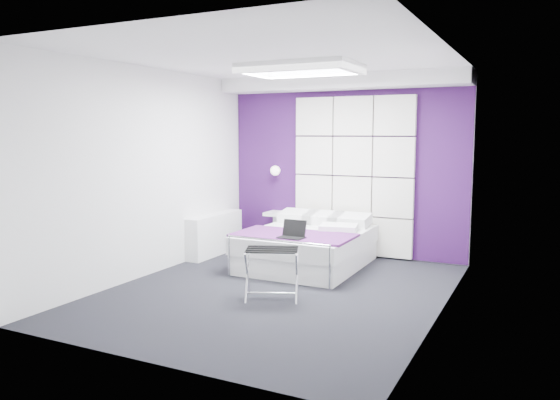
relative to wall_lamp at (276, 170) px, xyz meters
The scene contains 15 objects.
floor 2.61m from the wall_lamp, 62.99° to the right, with size 4.40×4.40×0.00m, color black.
ceiling 2.69m from the wall_lamp, 62.99° to the right, with size 4.40×4.40×0.00m, color white.
wall_back 1.06m from the wall_lamp, ahead, with size 3.60×3.60×0.00m, color silver.
wall_left 2.19m from the wall_lamp, 110.01° to the right, with size 4.40×4.40×0.00m, color silver.
wall_right 3.52m from the wall_lamp, 35.86° to the right, with size 4.40×4.40×0.00m, color silver.
accent_wall 1.06m from the wall_lamp, ahead, with size 3.58×0.02×2.58m, color #351047.
soffit 1.66m from the wall_lamp, ahead, with size 3.58×0.50×0.20m, color white.
headboard 1.20m from the wall_lamp, ahead, with size 1.80×0.08×2.30m, color white, non-canonical shape.
skylight 2.24m from the wall_lamp, 54.28° to the right, with size 1.36×0.86×0.12m, color white, non-canonical shape.
wall_lamp is the anchor object (origin of this frame).
radiator 1.35m from the wall_lamp, 130.10° to the right, with size 0.22×1.20×0.60m, color white.
bed 1.54m from the wall_lamp, 43.25° to the right, with size 1.51×1.81×0.64m.
nightstand 0.67m from the wall_lamp, 21.65° to the right, with size 0.46×0.36×0.05m, color white.
luggage_rack 2.76m from the wall_lamp, 64.42° to the right, with size 0.56×0.41×0.55m.
laptop 1.90m from the wall_lamp, 56.88° to the right, with size 0.31×0.22×0.22m.
Camera 1 is at (2.70, -5.41, 1.78)m, focal length 35.00 mm.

